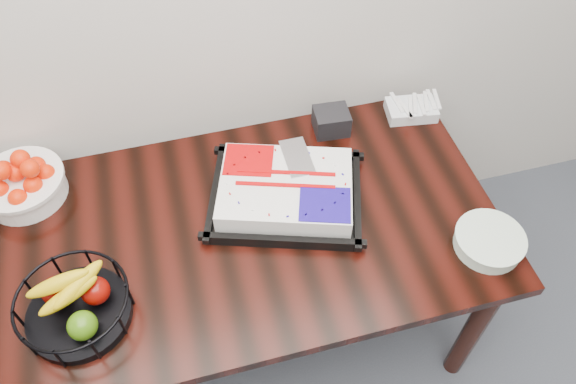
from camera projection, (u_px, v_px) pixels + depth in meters
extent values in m
cube|color=black|center=(221.00, 236.00, 1.82)|extent=(1.80, 0.90, 0.04)
cylinder|color=black|center=(7.00, 259.00, 2.20)|extent=(0.07, 0.07, 0.71)
cylinder|color=black|center=(474.00, 328.00, 2.02)|extent=(0.07, 0.07, 0.71)
cylinder|color=black|center=(397.00, 176.00, 2.46)|extent=(0.07, 0.07, 0.71)
cube|color=black|center=(286.00, 198.00, 1.87)|extent=(0.59, 0.52, 0.02)
cube|color=white|center=(286.00, 189.00, 1.84)|extent=(0.51, 0.44, 0.07)
cube|color=#B70306|center=(241.00, 170.00, 1.84)|extent=(0.20, 0.18, 0.00)
cube|color=#190B80|center=(332.00, 193.00, 1.77)|extent=(0.20, 0.18, 0.00)
cube|color=silver|center=(287.00, 156.00, 1.87)|extent=(0.09, 0.17, 0.00)
cylinder|color=white|center=(24.00, 187.00, 1.86)|extent=(0.27, 0.27, 0.09)
cylinder|color=white|center=(19.00, 179.00, 1.83)|extent=(0.29, 0.29, 0.01)
cylinder|color=black|center=(80.00, 314.00, 1.61)|extent=(0.30, 0.30, 0.03)
torus|color=black|center=(70.00, 299.00, 1.54)|extent=(0.32, 0.32, 0.01)
cylinder|color=white|center=(489.00, 242.00, 1.75)|extent=(0.21, 0.21, 0.05)
cylinder|color=white|center=(491.00, 237.00, 1.73)|extent=(0.22, 0.22, 0.01)
cube|color=silver|center=(411.00, 110.00, 2.12)|extent=(0.20, 0.14, 0.05)
cube|color=black|center=(331.00, 121.00, 2.05)|extent=(0.13, 0.12, 0.09)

